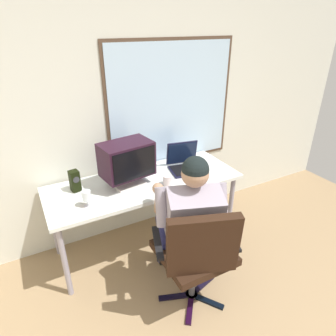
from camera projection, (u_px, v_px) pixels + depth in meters
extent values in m
cube|color=silver|center=(110.00, 103.00, 2.66)|extent=(5.95, 0.06, 2.74)
cube|color=#4C3828|center=(172.00, 105.00, 2.92)|extent=(1.37, 0.01, 1.23)
cube|color=silver|center=(172.00, 105.00, 2.92)|extent=(1.31, 0.02, 1.17)
cylinder|color=#928C9B|center=(65.00, 262.00, 2.30)|extent=(0.05, 0.05, 0.69)
cylinder|color=#928C9B|center=(231.00, 206.00, 2.99)|extent=(0.05, 0.05, 0.69)
cylinder|color=#928C9B|center=(53.00, 224.00, 2.73)|extent=(0.05, 0.05, 0.69)
cylinder|color=#928C9B|center=(201.00, 183.00, 3.42)|extent=(0.05, 0.05, 0.69)
cube|color=silver|center=(145.00, 183.00, 2.70)|extent=(1.77, 0.67, 0.03)
cube|color=black|center=(175.00, 297.00, 2.41)|extent=(0.27, 0.13, 0.02)
cube|color=black|center=(190.00, 309.00, 2.31)|extent=(0.20, 0.24, 0.02)
cube|color=black|center=(207.00, 301.00, 2.37)|extent=(0.19, 0.25, 0.02)
cube|color=black|center=(202.00, 285.00, 2.52)|extent=(0.28, 0.12, 0.02)
cube|color=black|center=(183.00, 283.00, 2.54)|extent=(0.05, 0.28, 0.02)
cylinder|color=black|center=(192.00, 294.00, 2.43)|extent=(0.10, 0.10, 0.02)
cylinder|color=#3F3F44|center=(193.00, 275.00, 2.33)|extent=(0.05, 0.05, 0.43)
cube|color=black|center=(194.00, 252.00, 2.23)|extent=(0.51, 0.51, 0.06)
cube|color=black|center=(203.00, 246.00, 1.91)|extent=(0.49, 0.26, 0.46)
cube|color=black|center=(230.00, 235.00, 2.20)|extent=(0.17, 0.35, 0.02)
cube|color=black|center=(158.00, 242.00, 2.13)|extent=(0.17, 0.35, 0.02)
cylinder|color=navy|center=(205.00, 228.00, 2.44)|extent=(0.28, 0.43, 0.15)
cylinder|color=navy|center=(198.00, 236.00, 2.72)|extent=(0.12, 0.12, 0.50)
cube|color=black|center=(196.00, 249.00, 2.87)|extent=(0.17, 0.26, 0.08)
cylinder|color=navy|center=(167.00, 232.00, 2.39)|extent=(0.28, 0.43, 0.15)
cylinder|color=navy|center=(164.00, 240.00, 2.68)|extent=(0.12, 0.12, 0.50)
cube|color=black|center=(163.00, 253.00, 2.83)|extent=(0.17, 0.26, 0.08)
cube|color=gray|center=(193.00, 220.00, 2.12)|extent=(0.47, 0.45, 0.54)
sphere|color=#A87C5F|center=(195.00, 174.00, 1.96)|extent=(0.19, 0.19, 0.19)
sphere|color=black|center=(195.00, 170.00, 1.94)|extent=(0.19, 0.19, 0.19)
cylinder|color=gray|center=(221.00, 202.00, 2.15)|extent=(0.15, 0.21, 0.29)
cylinder|color=#A87C5F|center=(216.00, 211.00, 2.29)|extent=(0.12, 0.15, 0.27)
sphere|color=#A87C5F|center=(215.00, 211.00, 2.34)|extent=(0.09, 0.09, 0.09)
cylinder|color=gray|center=(162.00, 207.00, 2.09)|extent=(0.15, 0.22, 0.29)
cylinder|color=#A87C5F|center=(159.00, 202.00, 2.24)|extent=(0.13, 0.20, 0.27)
sphere|color=#A87C5F|center=(158.00, 188.00, 2.29)|extent=(0.09, 0.09, 0.09)
cube|color=beige|center=(128.00, 183.00, 2.64)|extent=(0.29, 0.25, 0.02)
cylinder|color=beige|center=(128.00, 178.00, 2.62)|extent=(0.04, 0.04, 0.08)
cube|color=black|center=(126.00, 159.00, 2.54)|extent=(0.47, 0.34, 0.30)
cube|color=black|center=(135.00, 165.00, 2.44)|extent=(0.39, 0.07, 0.26)
cube|color=black|center=(187.00, 170.00, 2.87)|extent=(0.35, 0.31, 0.02)
cube|color=black|center=(187.00, 169.00, 2.87)|extent=(0.32, 0.27, 0.00)
cube|color=black|center=(182.00, 153.00, 2.94)|extent=(0.32, 0.11, 0.24)
cube|color=#0F1933|center=(182.00, 153.00, 2.94)|extent=(0.29, 0.09, 0.21)
cylinder|color=silver|center=(88.00, 206.00, 2.32)|extent=(0.06, 0.06, 0.00)
cylinder|color=silver|center=(87.00, 203.00, 2.31)|extent=(0.01, 0.01, 0.06)
cylinder|color=silver|center=(86.00, 195.00, 2.28)|extent=(0.07, 0.07, 0.08)
cylinder|color=#5B051D|center=(87.00, 198.00, 2.29)|extent=(0.06, 0.06, 0.04)
cube|color=black|center=(75.00, 181.00, 2.50)|extent=(0.09, 0.09, 0.19)
cylinder|color=#333338|center=(76.00, 180.00, 2.46)|extent=(0.05, 0.02, 0.05)
cylinder|color=silver|center=(168.00, 180.00, 2.62)|extent=(0.08, 0.08, 0.09)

